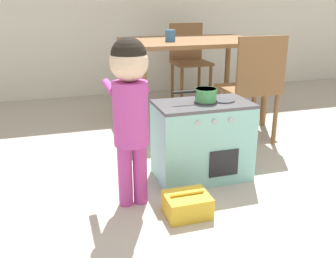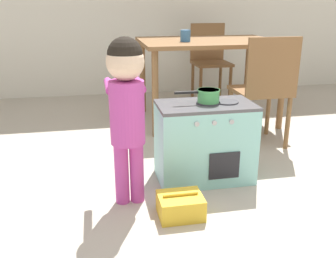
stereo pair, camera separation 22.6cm
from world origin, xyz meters
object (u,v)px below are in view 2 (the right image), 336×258
toy_basket (180,206)px  dining_chair_far (210,59)px  dining_table (208,50)px  dining_chair_near (264,88)px  child_figure (126,98)px  cup_on_table (185,36)px  toy_pot (208,95)px  play_kitchen (205,142)px

toy_basket → dining_chair_far: dining_chair_far is taller
dining_table → dining_chair_near: bearing=-74.1°
child_figure → cup_on_table: 1.51m
toy_basket → dining_table: dining_table is taller
child_figure → toy_basket: bearing=-40.6°
toy_pot → dining_chair_far: dining_chair_far is taller
toy_pot → dining_chair_far: bearing=72.3°
play_kitchen → child_figure: child_figure is taller
play_kitchen → child_figure: bearing=-157.8°
toy_basket → dining_table: size_ratio=0.19×
play_kitchen → toy_basket: (-0.26, -0.42, -0.19)m
toy_pot → toy_basket: size_ratio=1.19×
dining_chair_near → cup_on_table: same height
toy_basket → cup_on_table: (0.40, 1.56, 0.76)m
dining_chair_far → cup_on_table: size_ratio=8.62×
dining_chair_far → toy_basket: bearing=69.5°
toy_pot → dining_chair_far: size_ratio=0.33×
dining_chair_near → toy_pot: bearing=-141.5°
child_figure → dining_chair_far: 2.53m
dining_table → dining_chair_far: (0.26, 0.78, -0.21)m
play_kitchen → cup_on_table: (0.14, 1.14, 0.57)m
play_kitchen → dining_table: 1.38m
play_kitchen → toy_basket: play_kitchen is taller
child_figure → dining_chair_far: child_figure is taller
dining_chair_near → dining_chair_far: 1.55m
toy_pot → toy_basket: toy_pot is taller
play_kitchen → cup_on_table: cup_on_table is taller
dining_chair_far → cup_on_table: (-0.52, -0.89, 0.35)m
child_figure → cup_on_table: bearing=64.1°
dining_table → child_figure: bearing=-121.8°
child_figure → toy_basket: 0.65m
play_kitchen → dining_chair_near: (0.62, 0.48, 0.22)m
dining_chair_near → dining_chair_far: size_ratio=1.00×
dining_chair_far → play_kitchen: bearing=72.0°
cup_on_table → toy_basket: bearing=-104.3°
child_figure → dining_chair_near: 1.33m
toy_pot → dining_chair_near: 0.78m
child_figure → dining_table: child_figure is taller
toy_basket → dining_chair_near: (0.87, 0.91, 0.41)m
child_figure → dining_table: (0.91, 1.46, 0.06)m
toy_basket → toy_pot: bearing=57.8°
play_kitchen → child_figure: 0.66m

